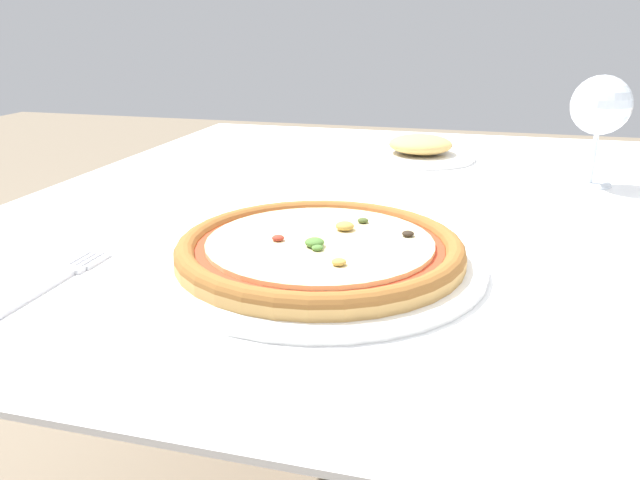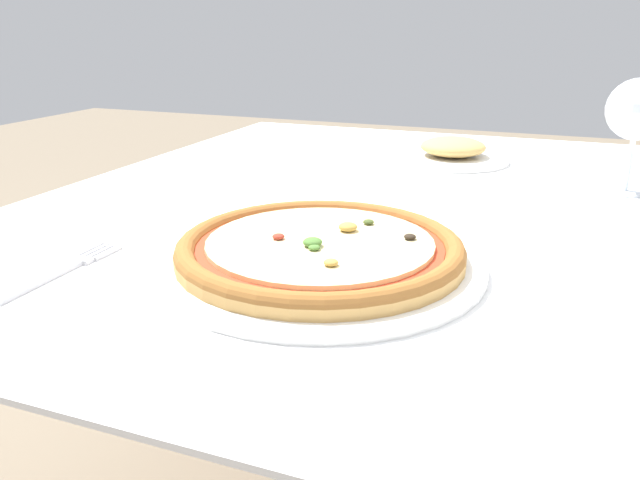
{
  "view_description": "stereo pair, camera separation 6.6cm",
  "coord_description": "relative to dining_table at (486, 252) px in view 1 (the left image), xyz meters",
  "views": [
    {
      "loc": [
        -0.01,
        -0.89,
        0.96
      ],
      "look_at": [
        -0.18,
        -0.28,
        0.74
      ],
      "focal_mm": 35.0,
      "sensor_mm": 36.0,
      "label": 1
    },
    {
      "loc": [
        0.05,
        -0.87,
        0.96
      ],
      "look_at": [
        -0.18,
        -0.28,
        0.74
      ],
      "focal_mm": 35.0,
      "sensor_mm": 36.0,
      "label": 2
    }
  ],
  "objects": [
    {
      "name": "dining_table",
      "position": [
        0.0,
        0.0,
        0.0
      ],
      "size": [
        1.36,
        1.2,
        0.71
      ],
      "color": "brown",
      "rests_on": "ground_plane"
    },
    {
      "name": "pizza_plate",
      "position": [
        -0.18,
        -0.28,
        0.09
      ],
      "size": [
        0.35,
        0.35,
        0.04
      ],
      "color": "white",
      "rests_on": "dining_table"
    },
    {
      "name": "fork",
      "position": [
        -0.43,
        -0.4,
        0.07
      ],
      "size": [
        0.03,
        0.17,
        0.0
      ],
      "color": "silver",
      "rests_on": "dining_table"
    },
    {
      "name": "wine_glass_far_left",
      "position": [
        0.15,
        0.17,
        0.19
      ],
      "size": [
        0.09,
        0.09,
        0.17
      ],
      "color": "silver",
      "rests_on": "dining_table"
    },
    {
      "name": "side_plate",
      "position": [
        -0.13,
        0.3,
        0.09
      ],
      "size": [
        0.21,
        0.21,
        0.05
      ],
      "color": "white",
      "rests_on": "dining_table"
    }
  ]
}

